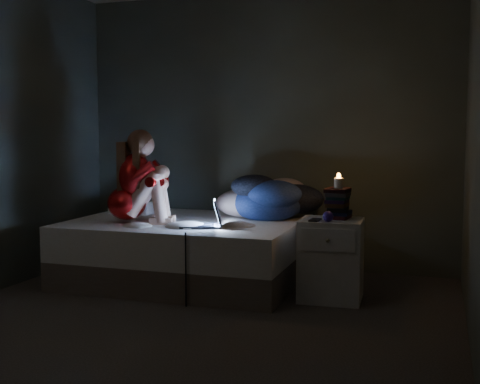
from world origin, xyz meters
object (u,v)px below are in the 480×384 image
at_px(nightstand, 331,260).
at_px(candle, 339,184).
at_px(laptop, 200,213).
at_px(phone, 315,220).
at_px(bed, 186,251).
at_px(woman, 126,176).

height_order(nightstand, candle, candle).
relative_size(laptop, candle, 4.14).
bearing_deg(phone, bed, 170.37).
relative_size(laptop, nightstand, 0.53).
xyz_separation_m(bed, phone, (1.19, -0.32, 0.37)).
height_order(candle, phone, candle).
height_order(bed, woman, woman).
bearing_deg(woman, phone, -16.06).
distance_m(laptop, nightstand, 1.09).
distance_m(bed, laptop, 0.57).
relative_size(bed, phone, 13.76).
bearing_deg(laptop, phone, -18.85).
distance_m(woman, laptop, 0.73).
distance_m(bed, woman, 0.83).
xyz_separation_m(woman, nightstand, (1.71, 0.07, -0.61)).
bearing_deg(laptop, candle, -9.82).
relative_size(bed, nightstand, 3.09).
height_order(nightstand, phone, phone).
bearing_deg(nightstand, bed, 167.69).
bearing_deg(candle, phone, -130.93).
relative_size(laptop, phone, 2.37).
xyz_separation_m(laptop, candle, (1.07, 0.18, 0.25)).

